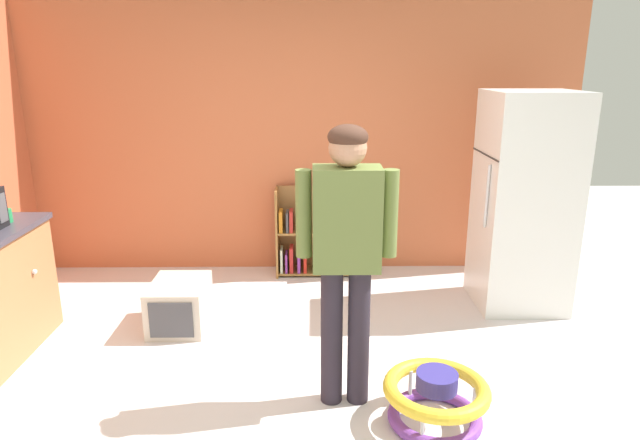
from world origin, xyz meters
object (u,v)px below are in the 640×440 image
Objects in this scene: bookshelf at (312,236)px; standing_person at (346,243)px; green_cup at (6,216)px; refrigerator at (524,202)px; pet_carrier at (180,305)px; baby_walker at (436,398)px.

standing_person is at bearing -84.61° from bookshelf.
bookshelf is at bearing 31.15° from green_cup.
pet_carrier is (-2.77, -0.41, -0.71)m from refrigerator.
pet_carrier is at bearing -171.56° from refrigerator.
bookshelf is 2.24m from standing_person.
pet_carrier is at bearing 140.84° from standing_person.
refrigerator is at bearing 8.44° from pet_carrier.
standing_person is at bearing 155.41° from baby_walker.
refrigerator is 18.74× the size of green_cup.
standing_person is (-1.54, -1.41, 0.12)m from refrigerator.
pet_carrier is (-1.73, 1.23, 0.02)m from baby_walker.
refrigerator reaches higher than green_cup.
pet_carrier is (-1.23, 1.00, -0.83)m from standing_person.
baby_walker is 3.15m from green_cup.
bookshelf is at bearing 95.39° from standing_person.
bookshelf is 0.51× the size of standing_person.
standing_person is 1.02m from baby_walker.
green_cup is at bearing -171.42° from pet_carrier.
bookshelf reaches higher than pet_carrier.
refrigerator is at bearing 57.75° from baby_walker.
bookshelf is at bearing 47.82° from pet_carrier.
pet_carrier is at bearing -132.18° from bookshelf.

